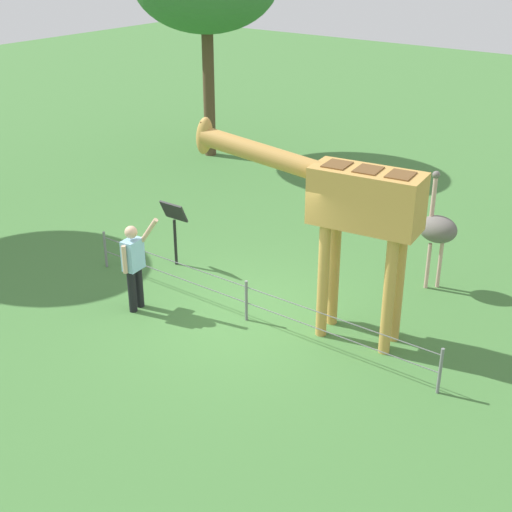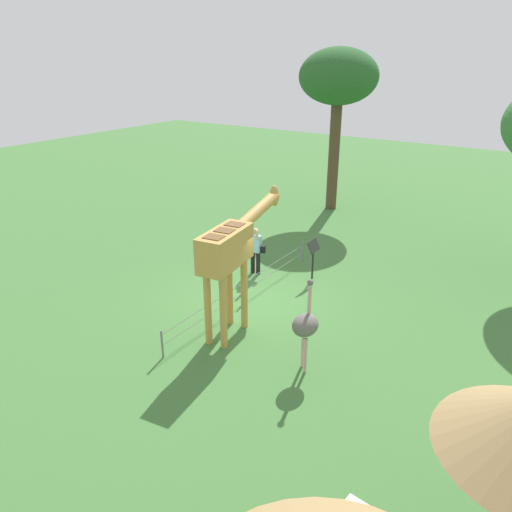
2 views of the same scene
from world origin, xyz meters
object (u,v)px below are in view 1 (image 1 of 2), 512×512
(visitor, at_px, (134,262))
(ostrich, at_px, (438,229))
(giraffe, at_px, (345,204))
(info_sign, at_px, (174,220))

(visitor, height_order, ostrich, ostrich)
(giraffe, bearing_deg, visitor, 24.07)
(visitor, relative_size, info_sign, 1.33)
(visitor, distance_m, ostrich, 5.45)
(visitor, xyz_separation_m, info_sign, (0.68, -1.75, 0.05))
(ostrich, xyz_separation_m, info_sign, (4.50, 2.13, -0.23))
(ostrich, height_order, info_sign, ostrich)
(giraffe, bearing_deg, ostrich, -103.36)
(giraffe, xyz_separation_m, visitor, (3.24, 1.45, -1.37))
(giraffe, height_order, visitor, giraffe)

